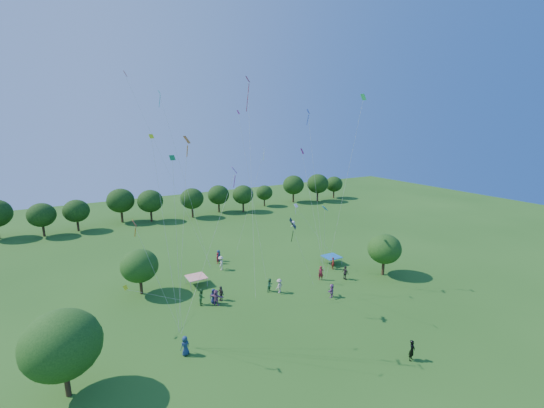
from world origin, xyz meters
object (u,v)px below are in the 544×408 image
(red_high_kite, at_px, (249,118))
(near_tree_east, at_px, (384,249))
(tent_red_stripe, at_px, (196,277))
(man_in_black, at_px, (412,350))
(near_tree_north, at_px, (139,266))
(tent_blue, at_px, (332,257))
(pirate_kite, at_px, (293,225))
(near_tree_west, at_px, (62,344))

(red_high_kite, bearing_deg, near_tree_east, -19.88)
(tent_red_stripe, height_order, man_in_black, man_in_black)
(near_tree_north, bearing_deg, man_in_black, -54.26)
(near_tree_north, distance_m, man_in_black, 28.79)
(tent_blue, height_order, red_high_kite, red_high_kite)
(pirate_kite, bearing_deg, near_tree_east, 8.65)
(tent_red_stripe, distance_m, tent_blue, 18.46)
(tent_blue, relative_size, pirate_kite, 0.25)
(near_tree_west, distance_m, near_tree_east, 35.50)
(man_in_black, xyz_separation_m, pirate_kite, (-4.32, 11.13, 8.47))
(tent_red_stripe, height_order, pirate_kite, pirate_kite)
(near_tree_west, height_order, red_high_kite, red_high_kite)
(pirate_kite, bearing_deg, near_tree_north, 135.66)
(pirate_kite, bearing_deg, tent_blue, 35.44)
(pirate_kite, bearing_deg, near_tree_west, -175.18)
(near_tree_west, distance_m, man_in_black, 26.28)
(man_in_black, bearing_deg, red_high_kite, 83.60)
(pirate_kite, bearing_deg, red_high_kite, 94.37)
(near_tree_north, distance_m, red_high_kite, 20.33)
(near_tree_north, height_order, near_tree_east, near_tree_east)
(red_high_kite, bearing_deg, near_tree_west, -153.29)
(near_tree_west, bearing_deg, near_tree_north, 61.35)
(near_tree_west, bearing_deg, pirate_kite, 4.82)
(man_in_black, xyz_separation_m, red_high_kite, (-4.93, 19.19, 18.51))
(near_tree_west, height_order, pirate_kite, pirate_kite)
(near_tree_north, relative_size, man_in_black, 2.96)
(near_tree_west, relative_size, red_high_kite, 0.28)
(man_in_black, bearing_deg, near_tree_west, 137.97)
(man_in_black, relative_size, pirate_kite, 0.20)
(near_tree_east, height_order, man_in_black, near_tree_east)
(tent_red_stripe, relative_size, red_high_kite, 0.10)
(near_tree_west, xyz_separation_m, near_tree_north, (7.56, 13.84, -0.68))
(tent_blue, bearing_deg, near_tree_west, -162.32)
(near_tree_east, height_order, tent_red_stripe, near_tree_east)
(tent_blue, bearing_deg, man_in_black, -111.22)
(tent_blue, relative_size, man_in_black, 1.24)
(near_tree_north, xyz_separation_m, red_high_kite, (11.82, -4.09, 16.02))
(near_tree_east, bearing_deg, red_high_kite, 160.12)
(pirate_kite, distance_m, red_high_kite, 12.90)
(near_tree_west, xyz_separation_m, man_in_black, (24.32, -9.44, -3.17))
(near_tree_north, bearing_deg, tent_red_stripe, -8.39)
(near_tree_north, xyz_separation_m, tent_red_stripe, (6.13, -0.90, -2.34))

